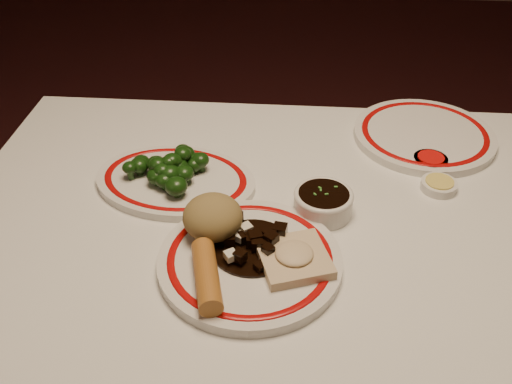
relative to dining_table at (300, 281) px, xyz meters
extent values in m
cube|color=white|center=(0.00, 0.00, 0.07)|extent=(1.20, 0.90, 0.04)
cylinder|color=black|center=(-0.54, 0.39, -0.30)|extent=(0.06, 0.06, 0.71)
cylinder|color=silver|center=(-0.08, -0.06, 0.10)|extent=(0.30, 0.30, 0.02)
torus|color=#A20908|center=(-0.08, -0.06, 0.11)|extent=(0.26, 0.26, 0.00)
ellipsoid|color=olive|center=(-0.14, -0.01, 0.14)|extent=(0.09, 0.09, 0.07)
cylinder|color=#B3702C|center=(-0.14, -0.12, 0.13)|extent=(0.06, 0.13, 0.03)
cube|color=beige|center=(-0.01, -0.07, 0.12)|extent=(0.13, 0.13, 0.02)
ellipsoid|color=beige|center=(-0.01, -0.07, 0.13)|extent=(0.06, 0.06, 0.02)
cylinder|color=black|center=(-0.08, -0.04, 0.11)|extent=(0.13, 0.13, 0.00)
cube|color=black|center=(-0.06, -0.09, 0.12)|extent=(0.02, 0.02, 0.01)
cube|color=black|center=(-0.12, -0.03, 0.13)|extent=(0.02, 0.02, 0.02)
cube|color=black|center=(-0.06, -0.05, 0.12)|extent=(0.02, 0.02, 0.02)
cube|color=black|center=(-0.08, -0.04, 0.12)|extent=(0.02, 0.02, 0.02)
cube|color=black|center=(-0.04, -0.02, 0.13)|extent=(0.02, 0.02, 0.02)
cube|color=black|center=(-0.11, -0.04, 0.12)|extent=(0.02, 0.02, 0.02)
cube|color=black|center=(-0.10, 0.01, 0.13)|extent=(0.02, 0.02, 0.02)
cube|color=black|center=(-0.05, -0.03, 0.13)|extent=(0.03, 0.03, 0.02)
cube|color=black|center=(-0.07, -0.05, 0.12)|extent=(0.02, 0.02, 0.02)
cube|color=black|center=(-0.07, -0.04, 0.13)|extent=(0.03, 0.03, 0.02)
cube|color=black|center=(-0.09, -0.03, 0.12)|extent=(0.02, 0.02, 0.02)
cube|color=black|center=(-0.09, -0.08, 0.13)|extent=(0.02, 0.02, 0.02)
cube|color=black|center=(-0.08, -0.02, 0.12)|extent=(0.03, 0.03, 0.02)
cube|color=black|center=(-0.05, -0.06, 0.13)|extent=(0.02, 0.02, 0.02)
cube|color=black|center=(-0.05, -0.04, 0.13)|extent=(0.03, 0.03, 0.02)
cube|color=beige|center=(-0.11, -0.08, 0.13)|extent=(0.02, 0.02, 0.01)
cube|color=beige|center=(-0.09, -0.02, 0.13)|extent=(0.02, 0.02, 0.01)
cube|color=beige|center=(-0.10, -0.03, 0.12)|extent=(0.02, 0.02, 0.01)
torus|color=#A20908|center=(-0.23, 0.14, 0.11)|extent=(0.29, 0.29, 0.00)
cylinder|color=#23471C|center=(-0.31, 0.13, 0.11)|extent=(0.01, 0.01, 0.02)
ellipsoid|color=#14360D|center=(-0.31, 0.13, 0.13)|extent=(0.03, 0.03, 0.02)
cylinder|color=#23471C|center=(-0.23, 0.19, 0.11)|extent=(0.01, 0.01, 0.01)
ellipsoid|color=#14360D|center=(-0.23, 0.19, 0.13)|extent=(0.03, 0.03, 0.02)
cylinder|color=#23471C|center=(-0.30, 0.14, 0.11)|extent=(0.01, 0.01, 0.01)
ellipsoid|color=#14360D|center=(-0.30, 0.14, 0.13)|extent=(0.03, 0.03, 0.03)
cylinder|color=#23471C|center=(-0.30, 0.15, 0.11)|extent=(0.01, 0.01, 0.01)
ellipsoid|color=#14360D|center=(-0.30, 0.15, 0.13)|extent=(0.03, 0.03, 0.03)
cylinder|color=#23471C|center=(-0.20, 0.16, 0.11)|extent=(0.01, 0.01, 0.01)
ellipsoid|color=#14360D|center=(-0.20, 0.16, 0.12)|extent=(0.03, 0.03, 0.02)
cylinder|color=#23471C|center=(-0.23, 0.14, 0.11)|extent=(0.01, 0.01, 0.01)
ellipsoid|color=#14360D|center=(-0.23, 0.14, 0.13)|extent=(0.04, 0.04, 0.03)
cylinder|color=#23471C|center=(-0.27, 0.14, 0.11)|extent=(0.01, 0.01, 0.01)
ellipsoid|color=#14360D|center=(-0.27, 0.14, 0.13)|extent=(0.03, 0.03, 0.03)
cylinder|color=#23471C|center=(-0.23, 0.13, 0.11)|extent=(0.01, 0.01, 0.01)
ellipsoid|color=#14360D|center=(-0.23, 0.13, 0.13)|extent=(0.03, 0.03, 0.03)
cylinder|color=#23471C|center=(-0.22, 0.08, 0.11)|extent=(0.01, 0.01, 0.01)
ellipsoid|color=#14360D|center=(-0.22, 0.08, 0.13)|extent=(0.04, 0.04, 0.03)
cylinder|color=#23471C|center=(-0.21, 0.12, 0.11)|extent=(0.01, 0.01, 0.01)
ellipsoid|color=#14360D|center=(-0.21, 0.12, 0.13)|extent=(0.03, 0.03, 0.03)
cylinder|color=#23471C|center=(-0.23, 0.13, 0.11)|extent=(0.01, 0.01, 0.01)
ellipsoid|color=#14360D|center=(-0.23, 0.13, 0.13)|extent=(0.03, 0.03, 0.03)
cylinder|color=#23471C|center=(-0.23, 0.14, 0.11)|extent=(0.01, 0.01, 0.01)
ellipsoid|color=#14360D|center=(-0.23, 0.14, 0.12)|extent=(0.03, 0.03, 0.02)
cylinder|color=#23471C|center=(-0.19, 0.16, 0.11)|extent=(0.01, 0.01, 0.01)
ellipsoid|color=#14360D|center=(-0.19, 0.16, 0.13)|extent=(0.03, 0.03, 0.03)
cylinder|color=#23471C|center=(-0.25, 0.13, 0.11)|extent=(0.01, 0.01, 0.01)
ellipsoid|color=#14360D|center=(-0.25, 0.13, 0.13)|extent=(0.03, 0.03, 0.02)
cylinder|color=#23471C|center=(-0.24, 0.10, 0.11)|extent=(0.01, 0.01, 0.01)
ellipsoid|color=#14360D|center=(-0.24, 0.10, 0.13)|extent=(0.03, 0.03, 0.03)
cylinder|color=#23471C|center=(-0.25, 0.14, 0.11)|extent=(0.01, 0.01, 0.01)
ellipsoid|color=#14360D|center=(-0.25, 0.14, 0.13)|extent=(0.03, 0.03, 0.02)
cylinder|color=#23471C|center=(-0.24, 0.11, 0.11)|extent=(0.01, 0.01, 0.01)
ellipsoid|color=#14360D|center=(-0.24, 0.11, 0.13)|extent=(0.04, 0.04, 0.03)
cylinder|color=#23471C|center=(-0.24, 0.14, 0.11)|extent=(0.01, 0.01, 0.01)
ellipsoid|color=#14360D|center=(-0.24, 0.14, 0.13)|extent=(0.03, 0.03, 0.02)
cylinder|color=#23471C|center=(-0.19, 0.16, 0.11)|extent=(0.01, 0.01, 0.01)
ellipsoid|color=#14360D|center=(-0.19, 0.16, 0.13)|extent=(0.04, 0.04, 0.03)
cylinder|color=#23471C|center=(-0.22, 0.17, 0.11)|extent=(0.01, 0.01, 0.01)
ellipsoid|color=#14360D|center=(-0.22, 0.17, 0.13)|extent=(0.04, 0.04, 0.03)
cylinder|color=#23471C|center=(-0.26, 0.11, 0.11)|extent=(0.01, 0.01, 0.01)
ellipsoid|color=#14360D|center=(-0.26, 0.11, 0.13)|extent=(0.04, 0.04, 0.03)
ellipsoid|color=#14360D|center=(-0.23, 0.13, 0.15)|extent=(0.03, 0.03, 0.02)
ellipsoid|color=#14360D|center=(-0.24, 0.13, 0.14)|extent=(0.03, 0.03, 0.02)
ellipsoid|color=#14360D|center=(-0.24, 0.14, 0.14)|extent=(0.03, 0.03, 0.02)
ellipsoid|color=#14360D|center=(-0.26, 0.13, 0.14)|extent=(0.03, 0.03, 0.02)
ellipsoid|color=#14360D|center=(-0.22, 0.16, 0.15)|extent=(0.03, 0.03, 0.02)
ellipsoid|color=#14360D|center=(-0.23, 0.14, 0.14)|extent=(0.03, 0.03, 0.02)
ellipsoid|color=#14360D|center=(-0.25, 0.12, 0.14)|extent=(0.03, 0.03, 0.02)
cylinder|color=silver|center=(0.03, 0.07, 0.11)|extent=(0.10, 0.10, 0.04)
cylinder|color=black|center=(0.03, 0.07, 0.13)|extent=(0.09, 0.09, 0.00)
cylinder|color=silver|center=(0.24, 0.23, 0.10)|extent=(0.06, 0.06, 0.02)
cylinder|color=red|center=(0.24, 0.23, 0.11)|extent=(0.05, 0.05, 0.00)
cylinder|color=silver|center=(0.24, 0.16, 0.10)|extent=(0.06, 0.06, 0.02)
cylinder|color=#DCC85A|center=(0.24, 0.16, 0.11)|extent=(0.05, 0.05, 0.00)
cylinder|color=silver|center=(0.24, 0.33, 0.10)|extent=(0.33, 0.33, 0.02)
torus|color=#A20908|center=(0.24, 0.33, 0.11)|extent=(0.28, 0.28, 0.00)
camera|label=1|loc=(-0.02, -0.68, 0.71)|focal=40.00mm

